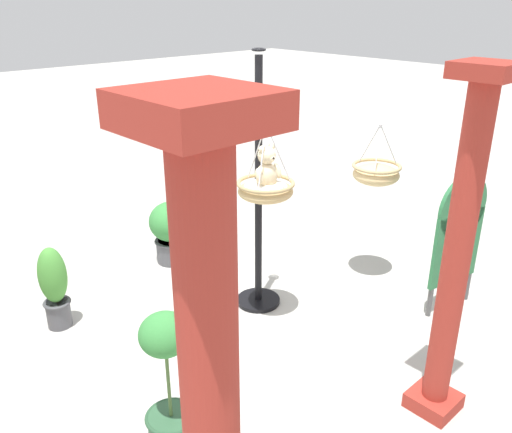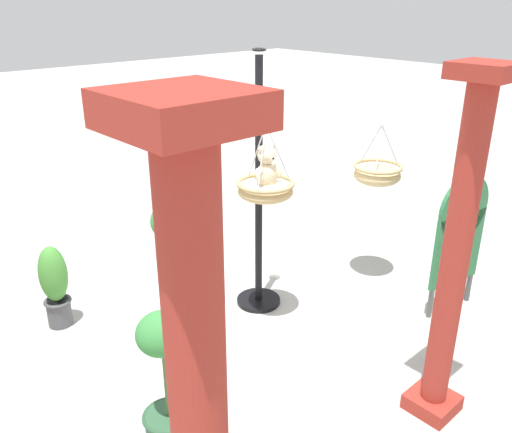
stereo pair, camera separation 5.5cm
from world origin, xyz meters
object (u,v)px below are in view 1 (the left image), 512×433
Objects in this scene: teddy_bear at (267,171)px; potted_plant_fern_front at (168,382)px; potted_plant_bushy_green at (172,229)px; greenhouse_pillar_left at (456,264)px; display_sign_board at (459,232)px; hanging_basket_with_teddy at (266,189)px; potted_plant_small_succulent at (54,287)px; hanging_basket_left_high at (376,173)px; display_pole_central at (258,233)px.

potted_plant_fern_front is at bearing 23.32° from teddy_bear.
teddy_bear is 1.96m from potted_plant_bushy_green.
greenhouse_pillar_left is 1.57m from display_sign_board.
hanging_basket_with_teddy is at bearing -90.00° from teddy_bear.
potted_plant_fern_front is 0.75× the size of display_sign_board.
potted_plant_bushy_green is at bearing -166.48° from potted_plant_small_succulent.
potted_plant_bushy_green is (0.05, -3.35, -0.82)m from greenhouse_pillar_left.
hanging_basket_with_teddy reaches higher than potted_plant_bushy_green.
greenhouse_pillar_left is at bearing 118.35° from potted_plant_small_succulent.
potted_plant_small_succulent is at bearing -91.32° from potted_plant_fern_front.
hanging_basket_left_high is (-1.41, 0.18, -0.12)m from hanging_basket_with_teddy.
potted_plant_small_succulent is (1.61, -2.98, -0.80)m from greenhouse_pillar_left.
potted_plant_bushy_green is (1.36, -1.79, -0.80)m from hanging_basket_left_high.
hanging_basket_left_high reaches higher than potted_plant_bushy_green.
greenhouse_pillar_left is at bearing 90.79° from potted_plant_bushy_green.
potted_plant_small_succulent reaches higher than potted_plant_bushy_green.
hanging_basket_with_teddy is 1.85m from potted_plant_bushy_green.
greenhouse_pillar_left is 3.45m from potted_plant_bushy_green.
teddy_bear is 0.29× the size of display_sign_board.
hanging_basket_with_teddy is at bearing -7.25° from hanging_basket_left_high.
display_pole_central is 3.40× the size of potted_plant_bushy_green.
hanging_basket_with_teddy is 1.70× the size of teddy_bear.
potted_plant_small_succulent is (1.56, 0.38, 0.02)m from potted_plant_bushy_green.
hanging_basket_with_teddy reaches higher than teddy_bear.
display_pole_central reaches higher than hanging_basket_with_teddy.
potted_plant_bushy_green is at bearing -52.63° from hanging_basket_left_high.
potted_plant_bushy_green is at bearing -124.95° from potted_plant_fern_front.
hanging_basket_with_teddy is 1.09× the size of hanging_basket_left_high.
hanging_basket_left_high is at bearing 154.26° from potted_plant_small_succulent.
display_sign_board is (-1.48, 1.09, -0.67)m from teddy_bear.
greenhouse_pillar_left reaches higher than display_pole_central.
potted_plant_bushy_green is at bearing -89.21° from greenhouse_pillar_left.
potted_plant_bushy_green is at bearing -91.78° from teddy_bear.
hanging_basket_with_teddy is 1.88m from potted_plant_fern_front.
teddy_bear reaches higher than potted_plant_small_succulent.
hanging_basket_with_teddy is (0.15, 0.25, 0.55)m from display_pole_central.
hanging_basket_with_teddy is at bearing 140.83° from potted_plant_small_succulent.
hanging_basket_with_teddy reaches higher than potted_plant_fern_front.
hanging_basket_left_high reaches higher than potted_plant_fern_front.
potted_plant_small_succulent is at bearing -61.65° from greenhouse_pillar_left.
hanging_basket_left_high is at bearing -130.03° from greenhouse_pillar_left.
hanging_basket_with_teddy is at bearing 88.19° from potted_plant_bushy_green.
teddy_bear is 0.55× the size of potted_plant_bushy_green.
display_sign_board reaches higher than potted_plant_fern_front.
potted_plant_small_succulent is at bearing -39.65° from teddy_bear.
potted_plant_small_succulent is at bearing -39.17° from hanging_basket_with_teddy.
potted_plant_bushy_green is 1.61m from potted_plant_small_succulent.
hanging_basket_with_teddy is 0.27× the size of greenhouse_pillar_left.
hanging_basket_with_teddy is at bearing -156.03° from potted_plant_fern_front.
potted_plant_fern_front is at bearing 9.77° from hanging_basket_left_high.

